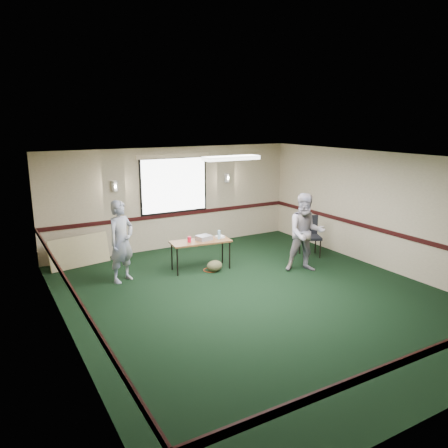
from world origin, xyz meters
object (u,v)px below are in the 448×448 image
projector (204,238)px  conference_chair (309,232)px  person_left (121,241)px  person_right (306,233)px  folding_table (201,243)px

projector → conference_chair: size_ratio=0.32×
conference_chair → person_left: bearing=-161.6°
person_left → person_right: (3.82, -1.43, 0.02)m
person_right → folding_table: bearing=174.7°
person_left → person_right: size_ratio=0.98×
conference_chair → person_left: size_ratio=0.57×
folding_table → conference_chair: conference_chair is taller
folding_table → person_left: (-1.80, 0.17, 0.25)m
conference_chair → person_right: person_right is taller
folding_table → person_right: size_ratio=0.79×
projector → person_right: size_ratio=0.18×
folding_table → projector: projector is taller
folding_table → person_right: bearing=-25.1°
projector → person_left: bearing=164.2°
folding_table → conference_chair: 2.94m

